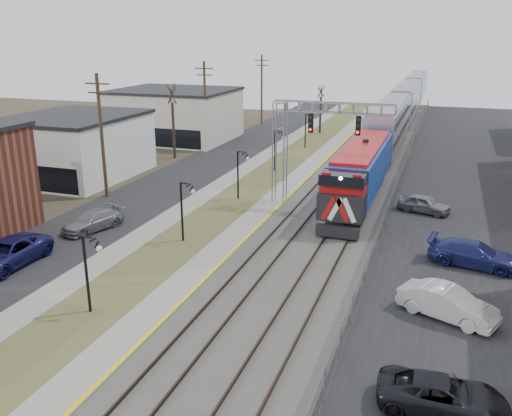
% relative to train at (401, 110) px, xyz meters
% --- Properties ---
extents(street_west, '(7.00, 120.00, 0.04)m').
position_rel_train_xyz_m(street_west, '(-17.00, -30.64, -2.90)').
color(street_west, black).
rests_on(street_west, ground).
extents(sidewalk, '(2.00, 120.00, 0.08)m').
position_rel_train_xyz_m(sidewalk, '(-12.50, -30.64, -2.88)').
color(sidewalk, gray).
rests_on(sidewalk, ground).
extents(grass_median, '(4.00, 120.00, 0.06)m').
position_rel_train_xyz_m(grass_median, '(-9.50, -30.64, -2.89)').
color(grass_median, '#494D29').
rests_on(grass_median, ground).
extents(platform, '(2.00, 120.00, 0.24)m').
position_rel_train_xyz_m(platform, '(-6.50, -30.64, -2.80)').
color(platform, gray).
rests_on(platform, ground).
extents(ballast_bed, '(8.00, 120.00, 0.20)m').
position_rel_train_xyz_m(ballast_bed, '(-1.50, -30.64, -2.82)').
color(ballast_bed, '#595651').
rests_on(ballast_bed, ground).
extents(parking_lot, '(16.00, 120.00, 0.04)m').
position_rel_train_xyz_m(parking_lot, '(10.50, -30.64, -2.90)').
color(parking_lot, black).
rests_on(parking_lot, ground).
extents(platform_edge, '(0.24, 120.00, 0.01)m').
position_rel_train_xyz_m(platform_edge, '(-5.62, -30.64, -2.67)').
color(platform_edge, gold).
rests_on(platform_edge, platform).
extents(track_near, '(1.58, 120.00, 0.15)m').
position_rel_train_xyz_m(track_near, '(-3.50, -30.64, -2.64)').
color(track_near, '#2D2119').
rests_on(track_near, ballast_bed).
extents(track_far, '(1.58, 120.00, 0.15)m').
position_rel_train_xyz_m(track_far, '(-0.00, -30.64, -2.64)').
color(track_far, '#2D2119').
rests_on(track_far, ballast_bed).
extents(train, '(3.00, 85.85, 5.33)m').
position_rel_train_xyz_m(train, '(0.00, 0.00, 0.00)').
color(train, '#153EB0').
rests_on(train, ground).
extents(signal_gantry, '(9.00, 1.07, 8.15)m').
position_rel_train_xyz_m(signal_gantry, '(-4.28, -37.65, 2.67)').
color(signal_gantry, gray).
rests_on(signal_gantry, ground).
extents(lampposts, '(0.14, 62.14, 4.00)m').
position_rel_train_xyz_m(lampposts, '(-9.50, -47.36, -0.92)').
color(lampposts, black).
rests_on(lampposts, ground).
extents(utility_poles, '(0.28, 80.28, 10.00)m').
position_rel_train_xyz_m(utility_poles, '(-20.00, -40.64, 2.08)').
color(utility_poles, '#4C3823').
rests_on(utility_poles, ground).
extents(fence, '(0.04, 120.00, 1.60)m').
position_rel_train_xyz_m(fence, '(2.70, -30.64, -2.12)').
color(fence, gray).
rests_on(fence, ground).
extents(buildings_west, '(14.00, 67.00, 7.00)m').
position_rel_train_xyz_m(buildings_west, '(-26.50, -41.44, 0.09)').
color(buildings_west, beige).
rests_on(buildings_west, ground).
extents(bare_trees, '(12.30, 42.30, 5.95)m').
position_rel_train_xyz_m(bare_trees, '(-18.16, -26.73, -0.22)').
color(bare_trees, '#382D23').
rests_on(bare_trees, ground).
extents(car_lot_b, '(4.87, 3.25, 1.52)m').
position_rel_train_xyz_m(car_lot_b, '(6.85, -52.55, -2.16)').
color(car_lot_b, '#BABABA').
rests_on(car_lot_b, ground).
extents(car_lot_c, '(4.66, 2.28, 1.28)m').
position_rel_train_xyz_m(car_lot_c, '(6.76, -59.63, -2.28)').
color(car_lot_c, black).
rests_on(car_lot_c, ground).
extents(car_lot_d, '(5.36, 2.87, 1.48)m').
position_rel_train_xyz_m(car_lot_d, '(8.20, -45.67, -2.18)').
color(car_lot_d, navy).
rests_on(car_lot_d, ground).
extents(car_lot_e, '(4.15, 2.54, 1.32)m').
position_rel_train_xyz_m(car_lot_e, '(5.01, -36.34, -2.26)').
color(car_lot_e, slate).
rests_on(car_lot_e, ground).
extents(car_street_a, '(2.56, 5.55, 1.54)m').
position_rel_train_xyz_m(car_street_a, '(-17.30, -54.56, -2.15)').
color(car_street_a, '#16164D').
rests_on(car_street_a, ground).
extents(car_street_b, '(3.14, 4.86, 1.31)m').
position_rel_train_xyz_m(car_street_b, '(-16.28, -47.80, -2.26)').
color(car_street_b, slate).
rests_on(car_street_b, ground).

